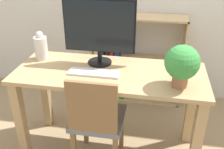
# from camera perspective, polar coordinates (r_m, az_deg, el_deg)

# --- Properties ---
(ground_plane) EXTENTS (10.00, 10.00, 0.00)m
(ground_plane) POSITION_cam_1_polar(r_m,az_deg,el_deg) (2.44, -0.44, -15.74)
(ground_plane) COLOR #997F5B
(desk) EXTENTS (1.45, 0.59, 0.77)m
(desk) POSITION_cam_1_polar(r_m,az_deg,el_deg) (2.06, -0.51, -3.16)
(desk) COLOR tan
(desk) RESTS_ON ground_plane
(monitor) EXTENTS (0.56, 0.19, 0.51)m
(monitor) POSITION_cam_1_polar(r_m,az_deg,el_deg) (2.03, -2.81, 9.95)
(monitor) COLOR black
(monitor) RESTS_ON desk
(keyboard) EXTENTS (0.38, 0.12, 0.02)m
(keyboard) POSITION_cam_1_polar(r_m,az_deg,el_deg) (1.96, -3.95, 0.36)
(keyboard) COLOR silver
(keyboard) RESTS_ON desk
(vase) EXTENTS (0.11, 0.11, 0.24)m
(vase) POSITION_cam_1_polar(r_m,az_deg,el_deg) (2.25, -15.20, 5.79)
(vase) COLOR silver
(vase) RESTS_ON desk
(potted_plant) EXTENTS (0.23, 0.23, 0.30)m
(potted_plant) POSITION_cam_1_polar(r_m,az_deg,el_deg) (1.78, 15.00, 2.29)
(potted_plant) COLOR #9E6647
(potted_plant) RESTS_ON desk
(chair) EXTENTS (0.40, 0.40, 0.84)m
(chair) POSITION_cam_1_polar(r_m,az_deg,el_deg) (2.02, -3.36, -9.58)
(chair) COLOR slate
(chair) RESTS_ON ground_plane
(bookshelf) EXTENTS (0.98, 0.28, 0.97)m
(bookshelf) POSITION_cam_1_polar(r_m,az_deg,el_deg) (2.95, 1.69, 2.50)
(bookshelf) COLOR tan
(bookshelf) RESTS_ON ground_plane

